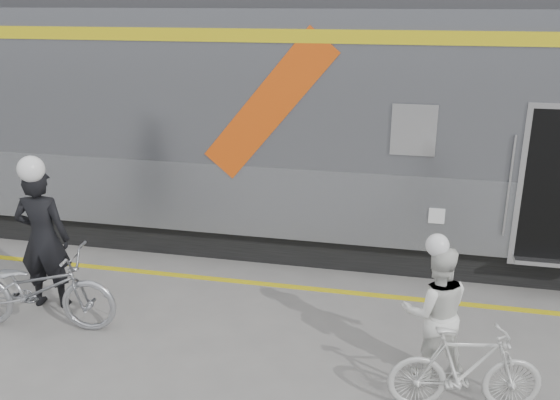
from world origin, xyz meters
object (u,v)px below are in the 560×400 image
(woman, at_px, (435,312))
(bicycle_right, at_px, (466,369))
(man, at_px, (43,239))
(bicycle_left, at_px, (36,289))

(woman, bearing_deg, bicycle_right, 108.74)
(man, bearing_deg, bicycle_right, 161.31)
(bicycle_left, distance_m, bicycle_right, 5.10)
(man, distance_m, bicycle_left, 0.73)
(bicycle_left, distance_m, woman, 4.78)
(woman, relative_size, bicycle_right, 0.99)
(man, xyz_separation_m, bicycle_left, (0.20, -0.55, -0.43))
(man, height_order, bicycle_right, man)
(bicycle_right, bearing_deg, woman, 18.74)
(man, height_order, bicycle_left, man)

